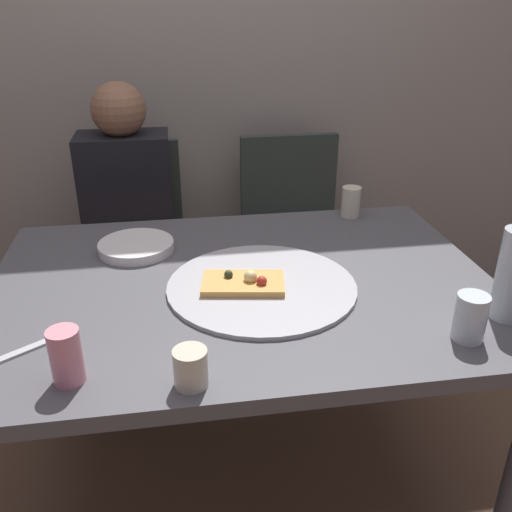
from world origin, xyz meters
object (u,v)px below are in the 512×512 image
object	(u,v)px
plate_stack	(136,246)
soda_can	(66,356)
chair_right	(293,226)
tumbler_far	(351,202)
tumbler_near	(191,368)
guest_in_sweater	(128,222)
pizza_slice_last	(244,282)
dining_table	(243,304)
table_knife	(28,349)
wine_glass	(470,317)
chair_left	(133,236)
pizza_tray	(262,286)

from	to	relation	value
plate_stack	soda_can	bearing A→B (deg)	-100.11
plate_stack	chair_right	bearing A→B (deg)	45.06
tumbler_far	plate_stack	xyz separation A→B (m)	(-0.75, -0.18, -0.04)
tumbler_near	guest_in_sweater	world-z (taller)	guest_in_sweater
pizza_slice_last	soda_can	bearing A→B (deg)	-141.45
plate_stack	guest_in_sweater	xyz separation A→B (m)	(-0.06, 0.50, -0.11)
tumbler_near	plate_stack	distance (m)	0.69
chair_right	tumbler_near	bearing A→B (deg)	68.89
pizza_slice_last	tumbler_near	distance (m)	0.41
pizza_slice_last	dining_table	bearing A→B (deg)	86.32
dining_table	chair_right	bearing A→B (deg)	68.78
table_knife	wine_glass	bearing A→B (deg)	139.72
soda_can	chair_right	distance (m)	1.52
tumbler_near	plate_stack	bearing A→B (deg)	101.31
dining_table	pizza_slice_last	distance (m)	0.11
wine_glass	table_knife	bearing A→B (deg)	173.71
chair_left	dining_table	bearing A→B (deg)	111.80
wine_glass	guest_in_sweater	bearing A→B (deg)	126.97
tumbler_far	dining_table	bearing A→B (deg)	-136.02
tumbler_far	tumbler_near	bearing A→B (deg)	-125.37
soda_can	wine_glass	bearing A→B (deg)	1.09
wine_glass	soda_can	bearing A→B (deg)	-178.91
pizza_slice_last	chair_left	size ratio (longest dim) A/B	0.26
plate_stack	pizza_slice_last	bearing A→B (deg)	-45.52
pizza_tray	tumbler_near	bearing A→B (deg)	-118.88
tumbler_near	guest_in_sweater	size ratio (longest dim) A/B	0.07
pizza_slice_last	table_knife	size ratio (longest dim) A/B	1.08
dining_table	table_knife	bearing A→B (deg)	-154.16
pizza_tray	tumbler_near	world-z (taller)	tumbler_near
pizza_tray	chair_left	bearing A→B (deg)	113.11
guest_in_sweater	pizza_tray	bearing A→B (deg)	116.91
pizza_tray	table_knife	size ratio (longest dim) A/B	2.34
tumbler_near	wine_glass	distance (m)	0.65
pizza_tray	chair_right	world-z (taller)	chair_right
pizza_tray	chair_right	distance (m)	1.02
tumbler_near	soda_can	bearing A→B (deg)	168.32
tumbler_far	soda_can	world-z (taller)	soda_can
plate_stack	table_knife	xyz separation A→B (m)	(-0.22, -0.50, -0.01)
pizza_slice_last	soda_can	distance (m)	0.52
table_knife	chair_right	xyz separation A→B (m)	(0.87, 1.15, -0.23)
plate_stack	chair_right	world-z (taller)	chair_right
dining_table	tumbler_near	xyz separation A→B (m)	(-0.16, -0.43, 0.12)
tumbler_far	table_knife	distance (m)	1.19
table_knife	tumbler_far	bearing A→B (deg)	-178.74
table_knife	chair_left	distance (m)	1.19
table_knife	plate_stack	bearing A→B (deg)	-147.81
pizza_slice_last	table_knife	xyz separation A→B (m)	(-0.52, -0.20, -0.02)
table_knife	guest_in_sweater	xyz separation A→B (m)	(0.16, 1.00, -0.10)
tumbler_near	tumbler_far	size ratio (longest dim) A/B	0.77
plate_stack	table_knife	world-z (taller)	plate_stack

